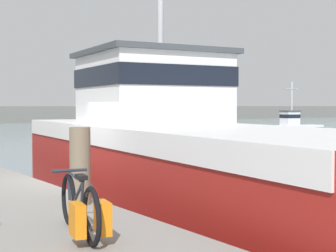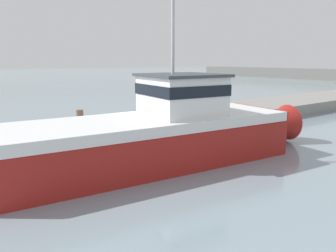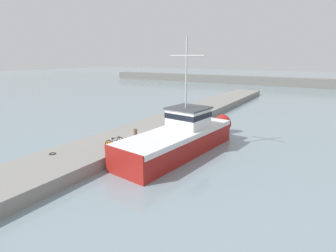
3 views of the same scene
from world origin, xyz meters
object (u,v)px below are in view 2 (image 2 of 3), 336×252
fishing_boat_main (163,131)px  bicycle_touring (32,130)px  water_bottle_by_bike (52,130)px  mooring_post (80,123)px

fishing_boat_main → bicycle_touring: size_ratio=8.47×
bicycle_touring → water_bottle_by_bike: size_ratio=8.94×
fishing_boat_main → water_bottle_by_bike: fishing_boat_main is taller
fishing_boat_main → bicycle_touring: (-4.05, -4.21, -0.14)m
bicycle_touring → water_bottle_by_bike: bearing=134.2°
fishing_boat_main → water_bottle_by_bike: size_ratio=75.75×
bicycle_touring → water_bottle_by_bike: (-0.72, 1.08, -0.23)m
mooring_post → water_bottle_by_bike: mooring_post is taller
fishing_boat_main → bicycle_touring: 5.84m
bicycle_touring → mooring_post: bearing=77.0°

